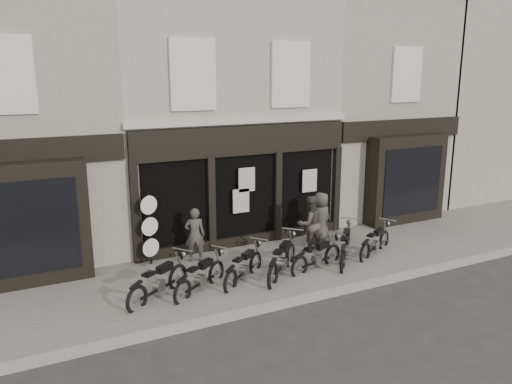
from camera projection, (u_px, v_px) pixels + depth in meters
name	position (u px, v px, depth m)	size (l,w,h in m)	color
ground_plane	(292.00, 280.00, 13.44)	(90.00, 90.00, 0.00)	#2D2B28
pavement	(276.00, 267.00, 14.21)	(30.00, 4.20, 0.12)	#66605A
kerb	(318.00, 296.00, 12.34)	(30.00, 0.25, 0.13)	gray
central_building	(208.00, 113.00, 17.68)	(7.30, 6.22, 8.34)	#B2A798
neighbour_left	(10.00, 122.00, 14.86)	(5.60, 6.73, 8.34)	#A09987
neighbour_right	(353.00, 109.00, 20.42)	(5.60, 6.73, 8.34)	#A09987
filler_right	(488.00, 102.00, 24.07)	(11.00, 6.00, 8.20)	#A09987
motorcycle_0	(159.00, 285.00, 12.13)	(1.94, 1.44, 1.05)	black
motorcycle_1	(201.00, 279.00, 12.50)	(1.84, 1.36, 1.00)	black
motorcycle_2	(244.00, 269.00, 13.15)	(1.78, 1.46, 0.99)	black
motorcycle_3	(282.00, 263.00, 13.49)	(1.87, 1.80, 1.12)	black
motorcycle_4	(317.00, 258.00, 13.95)	(1.99, 0.84, 0.98)	black
motorcycle_5	(345.00, 249.00, 14.54)	(1.77, 1.92, 1.13)	black
motorcycle_6	(375.00, 244.00, 15.09)	(1.90, 1.18, 0.99)	black
man_left	(195.00, 235.00, 14.32)	(0.58, 0.38, 1.60)	#413D35
man_centre	(310.00, 224.00, 15.17)	(0.84, 0.66, 1.73)	#453F38
man_right	(321.00, 219.00, 15.77)	(0.83, 0.54, 1.69)	#433F38
advert_sign_post	(150.00, 232.00, 14.05)	(0.52, 0.35, 2.21)	black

